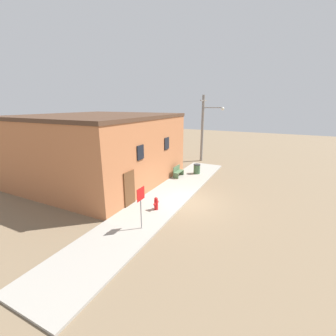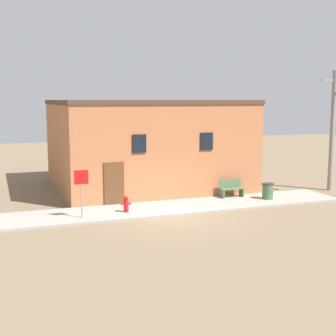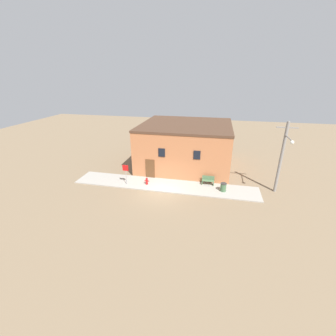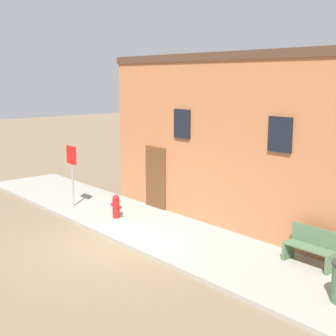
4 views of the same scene
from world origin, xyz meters
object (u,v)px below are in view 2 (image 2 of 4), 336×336
Objects in this scene: bench at (232,189)px; utility_pole at (334,127)px; trash_bin at (268,191)px; fire_hydrant at (126,204)px; stop_sign at (81,185)px.

utility_pole is (6.48, -0.05, 3.18)m from bench.
fire_hydrant is at bearing -178.51° from trash_bin.
bench is (6.16, 1.33, 0.05)m from fire_hydrant.
trash_bin is at bearing 1.49° from fire_hydrant.
bench is 7.21m from utility_pole.
stop_sign is at bearing -173.68° from utility_pole.
utility_pole is (12.64, 1.28, 3.22)m from fire_hydrant.
stop_sign reaches higher than trash_bin.
fire_hydrant is 0.11× the size of utility_pole.
bench reaches higher than trash_bin.
stop_sign is 8.49m from bench.
fire_hydrant is 13.11m from utility_pole.
fire_hydrant is 2.38m from stop_sign.
fire_hydrant is 0.36× the size of stop_sign.
utility_pole is at bearing 12.27° from trash_bin.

